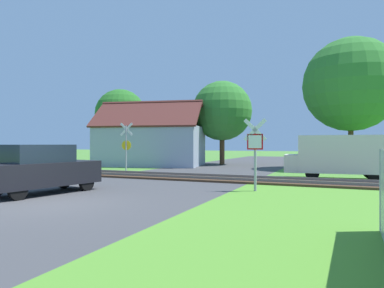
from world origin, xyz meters
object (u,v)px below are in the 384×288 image
at_px(crossing_sign_far, 126,144).
at_px(parked_car, 42,169).
at_px(tree_left, 121,115).
at_px(tree_center, 222,111).
at_px(stop_sign_near, 255,148).
at_px(mail_truck, 338,155).
at_px(house, 151,144).
at_px(tree_right, 351,85).

height_order(crossing_sign_far, parked_car, crossing_sign_far).
relative_size(tree_left, tree_center, 0.93).
relative_size(stop_sign_near, mail_truck, 0.55).
distance_m(crossing_sign_far, house, 6.32).
bearing_deg(crossing_sign_far, parked_car, -87.73).
distance_m(house, parked_car, 16.38).
distance_m(tree_right, parked_car, 21.23).
bearing_deg(stop_sign_near, tree_right, -110.67).
height_order(house, mail_truck, house).
height_order(tree_left, mail_truck, tree_left).
bearing_deg(tree_right, crossing_sign_far, -149.49).
height_order(tree_left, tree_center, tree_center).
bearing_deg(tree_left, tree_right, 1.67).
height_order(house, tree_left, tree_left).
bearing_deg(crossing_sign_far, house, 90.41).
height_order(stop_sign_near, parked_car, stop_sign_near).
bearing_deg(crossing_sign_far, tree_center, 56.39).
height_order(stop_sign_near, tree_right, tree_right).
distance_m(stop_sign_near, tree_right, 15.09).
xyz_separation_m(mail_truck, parked_car, (-9.84, -9.77, -0.34)).
bearing_deg(house, tree_right, -4.92).
relative_size(crossing_sign_far, parked_car, 0.76).
bearing_deg(parked_car, crossing_sign_far, 116.88).
relative_size(tree_right, parked_car, 2.22).
height_order(stop_sign_near, crossing_sign_far, crossing_sign_far).
distance_m(tree_right, mail_truck, 9.23).
bearing_deg(tree_left, house, -18.38).
bearing_deg(stop_sign_near, house, -52.06).
relative_size(stop_sign_near, tree_left, 0.41).
relative_size(stop_sign_near, crossing_sign_far, 0.87).
distance_m(house, mail_truck, 15.57).
height_order(house, tree_right, tree_right).
relative_size(mail_truck, parked_car, 1.19).
bearing_deg(tree_center, parked_car, -91.36).
distance_m(crossing_sign_far, parked_car, 10.08).
xyz_separation_m(crossing_sign_far, house, (-1.63, 6.10, -0.02)).
bearing_deg(house, tree_center, 24.16).
height_order(tree_center, parked_car, tree_center).
bearing_deg(house, mail_truck, -34.49).
xyz_separation_m(stop_sign_near, crossing_sign_far, (-9.86, 5.94, 0.17)).
bearing_deg(mail_truck, tree_center, 39.50).
bearing_deg(mail_truck, tree_left, 63.60).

